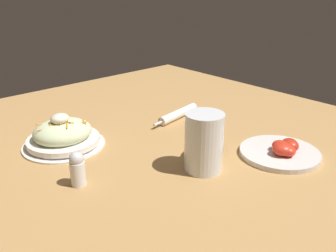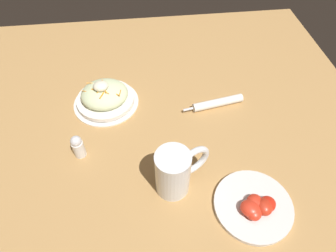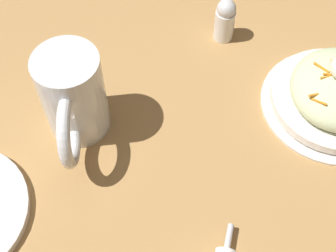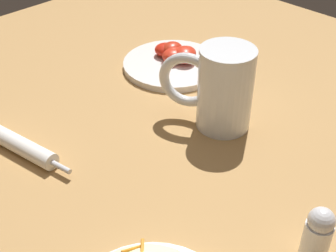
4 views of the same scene
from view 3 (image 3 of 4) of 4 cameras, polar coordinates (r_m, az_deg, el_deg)
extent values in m
plane|color=#B2844C|center=(0.69, 2.64, -2.48)|extent=(1.43, 1.43, 0.00)
cylinder|color=white|center=(0.77, 19.21, 2.62)|extent=(0.22, 0.22, 0.01)
cylinder|color=white|center=(0.76, 19.46, 3.15)|extent=(0.19, 0.19, 0.01)
cylinder|color=orange|center=(0.69, 17.80, 2.81)|extent=(0.01, 0.02, 0.01)
cylinder|color=orange|center=(0.71, 18.61, 5.68)|extent=(0.01, 0.02, 0.00)
cylinder|color=orange|center=(0.73, 19.51, 6.90)|extent=(0.02, 0.02, 0.01)
cylinder|color=orange|center=(0.70, 17.41, 3.64)|extent=(0.02, 0.02, 0.01)
cylinder|color=orange|center=(0.72, 18.09, 6.72)|extent=(0.02, 0.03, 0.01)
cylinder|color=orange|center=(0.72, 19.23, 5.87)|extent=(0.01, 0.03, 0.00)
cylinder|color=white|center=(0.67, -11.38, 3.76)|extent=(0.09, 0.09, 0.14)
cylinder|color=orange|center=(0.70, -10.96, 2.22)|extent=(0.08, 0.08, 0.08)
cylinder|color=white|center=(0.66, -11.55, 4.39)|extent=(0.08, 0.08, 0.01)
torus|color=white|center=(0.63, -11.84, -0.67)|extent=(0.10, 0.06, 0.10)
cylinder|color=silver|center=(0.62, 7.36, -13.25)|extent=(0.04, 0.01, 0.01)
cylinder|color=white|center=(0.81, 6.82, 12.06)|extent=(0.03, 0.03, 0.06)
sphere|color=silver|center=(0.79, 7.08, 13.90)|extent=(0.03, 0.03, 0.03)
camera|label=1|loc=(1.21, -26.04, 45.15)|focal=39.14mm
camera|label=2|loc=(0.76, -62.80, 47.77)|focal=30.99mm
camera|label=4|loc=(0.75, 50.97, 30.93)|focal=49.94mm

